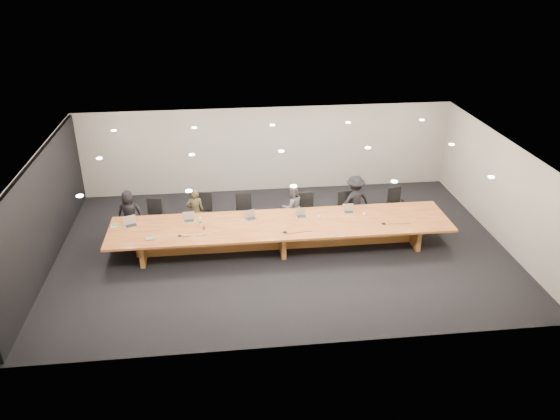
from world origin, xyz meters
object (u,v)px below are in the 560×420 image
(chair_mid_right, at_px, (307,211))
(laptop_c, at_px, (251,215))
(person_c, at_px, (292,207))
(chair_mid_left, at_px, (244,212))
(mic_right, at_px, (384,223))
(chair_left, at_px, (204,212))
(paper_cup_near, at_px, (318,217))
(mic_center, at_px, (285,232))
(paper_cup_far, at_px, (364,215))
(laptop_d, at_px, (301,213))
(chair_far_left, at_px, (154,216))
(laptop_e, at_px, (349,209))
(mic_left, at_px, (180,235))
(conference_table, at_px, (281,231))
(water_bottle, at_px, (200,222))
(laptop_b, at_px, (189,217))
(av_box, at_px, (150,239))
(person_b, at_px, (195,211))
(chair_right, at_px, (347,209))
(chair_far_right, at_px, (397,204))
(person_d, at_px, (355,200))
(person_a, at_px, (129,213))
(laptop_a, at_px, (131,222))
(amber_mug, at_px, (204,227))

(chair_mid_right, distance_m, laptop_c, 1.89)
(laptop_c, bearing_deg, person_c, 15.18)
(chair_mid_right, relative_size, laptop_c, 3.48)
(chair_mid_left, xyz_separation_m, mic_right, (3.60, -1.55, 0.23))
(chair_left, height_order, laptop_c, chair_left)
(laptop_c, bearing_deg, paper_cup_near, -23.96)
(mic_center, bearing_deg, paper_cup_far, 16.87)
(person_c, bearing_deg, paper_cup_near, 103.50)
(chair_left, distance_m, chair_mid_right, 2.95)
(person_c, relative_size, laptop_d, 4.61)
(laptop_c, bearing_deg, chair_far_left, 141.36)
(laptop_e, bearing_deg, mic_left, -170.62)
(person_c, distance_m, paper_cup_near, 1.15)
(conference_table, height_order, water_bottle, water_bottle)
(laptop_b, relative_size, av_box, 1.39)
(chair_mid_right, bearing_deg, person_b, 176.95)
(laptop_b, bearing_deg, av_box, -141.23)
(conference_table, xyz_separation_m, mic_right, (2.69, -0.33, 0.25))
(chair_right, relative_size, laptop_c, 3.43)
(chair_far_right, relative_size, person_d, 0.69)
(chair_mid_right, xyz_separation_m, person_d, (1.39, 0.08, 0.23))
(person_a, bearing_deg, laptop_b, 145.10)
(laptop_c, relative_size, laptop_d, 1.02)
(chair_right, bearing_deg, chair_far_left, 171.01)
(laptop_b, distance_m, laptop_c, 1.65)
(laptop_e, xyz_separation_m, mic_left, (-4.55, -0.81, -0.10))
(laptop_e, relative_size, mic_center, 2.23)
(chair_mid_right, xyz_separation_m, laptop_a, (-4.81, -0.88, 0.37))
(chair_far_right, xyz_separation_m, amber_mug, (-5.61, -1.37, 0.29))
(person_c, relative_size, mic_left, 12.67)
(chair_mid_left, xyz_separation_m, av_box, (-2.44, -1.69, 0.23))
(mic_right, bearing_deg, conference_table, 172.97)
(chair_far_right, bearing_deg, av_box, -179.49)
(chair_far_right, distance_m, mic_left, 6.43)
(chair_mid_right, xyz_separation_m, mic_right, (1.80, -1.50, 0.25))
(chair_far_right, height_order, person_c, person_c)
(mic_center, bearing_deg, conference_table, 93.59)
(paper_cup_near, xyz_separation_m, av_box, (-4.38, -0.64, -0.02))
(chair_left, xyz_separation_m, laptop_b, (-0.37, -0.92, 0.32))
(chair_right, distance_m, av_box, 5.65)
(chair_far_left, bearing_deg, person_d, 6.79)
(laptop_d, distance_m, amber_mug, 2.65)
(av_box, relative_size, mic_left, 2.12)
(laptop_b, xyz_separation_m, mic_left, (-0.21, -0.77, -0.11))
(person_b, height_order, paper_cup_far, person_b)
(person_a, bearing_deg, chair_mid_right, 171.18)
(laptop_a, bearing_deg, person_b, 5.11)
(chair_left, distance_m, amber_mug, 1.42)
(chair_left, height_order, laptop_a, chair_left)
(chair_far_right, xyz_separation_m, person_b, (-5.86, -0.13, 0.16))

